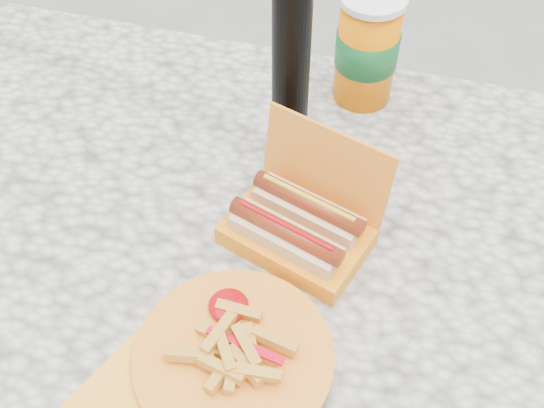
# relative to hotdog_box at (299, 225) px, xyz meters

# --- Properties ---
(picnic_table) EXTENTS (1.20, 0.80, 0.75)m
(picnic_table) POSITION_rel_hotdog_box_xyz_m (-0.05, -0.01, -0.14)
(picnic_table) COLOR beige
(picnic_table) RESTS_ON ground
(hotdog_box) EXTENTS (0.21, 0.19, 0.15)m
(hotdog_box) POSITION_rel_hotdog_box_xyz_m (0.00, 0.00, 0.00)
(hotdog_box) COLOR orange
(hotdog_box) RESTS_ON picnic_table
(fries_plate) EXTENTS (0.30, 0.32, 0.05)m
(fries_plate) POSITION_rel_hotdog_box_xyz_m (-0.04, -0.20, -0.02)
(fries_plate) COLOR #F5A22B
(fries_plate) RESTS_ON picnic_table
(soda_cup) EXTENTS (0.10, 0.10, 0.18)m
(soda_cup) POSITION_rel_hotdog_box_xyz_m (0.03, 0.31, 0.06)
(soda_cup) COLOR orange
(soda_cup) RESTS_ON picnic_table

